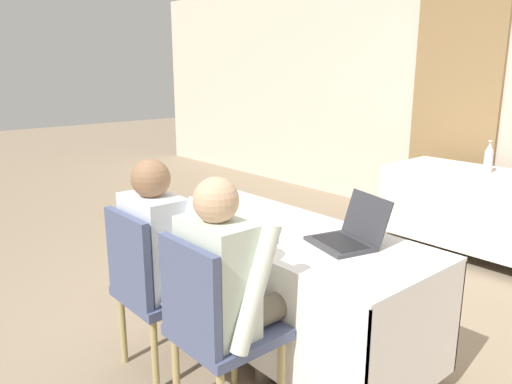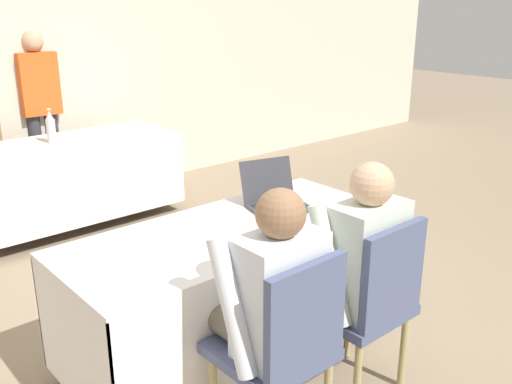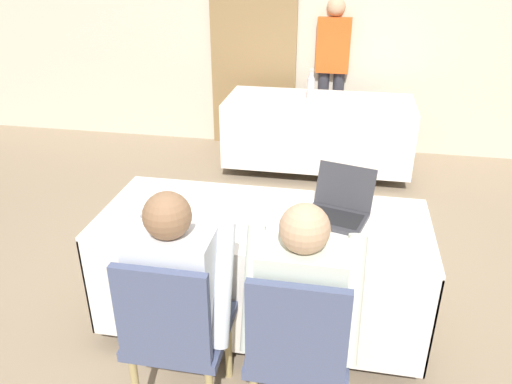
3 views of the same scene
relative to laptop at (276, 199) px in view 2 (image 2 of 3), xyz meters
name	(u,v)px [view 2 (image 2 of 3)]	position (x,y,z in m)	size (l,w,h in m)	color
ground_plane	(233,350)	(-0.39, -0.09, -0.78)	(24.00, 24.00, 0.00)	gray
wall_back	(9,59)	(-0.39, 2.98, 0.57)	(12.00, 0.06, 2.70)	beige
conference_table_near	(231,260)	(-0.39, -0.09, -0.22)	(1.78, 0.76, 0.73)	white
conference_table_far	(68,162)	(-0.26, 2.27, -0.22)	(1.78, 0.76, 0.73)	white
laptop	(276,199)	(0.00, 0.00, 0.00)	(0.39, 0.39, 0.25)	#333338
cell_phone	(271,235)	(-0.30, -0.30, -0.04)	(0.13, 0.14, 0.01)	black
paper_beside_laptop	(216,216)	(-0.34, 0.10, -0.05)	(0.22, 0.30, 0.00)	white
water_bottle	(51,127)	(-0.35, 2.31, 0.08)	(0.07, 0.07, 0.28)	#B7B7C1
chair_near_left	(283,345)	(-0.67, -0.77, -0.27)	(0.44, 0.44, 0.91)	tan
chair_near_right	(369,300)	(-0.12, -0.77, -0.27)	(0.44, 0.44, 0.91)	tan
person_checkered_shirt	(266,300)	(-0.67, -0.67, -0.11)	(0.50, 0.52, 1.17)	#665B4C
person_white_shirt	(353,262)	(-0.12, -0.67, -0.11)	(0.50, 0.52, 1.17)	#665B4C
person_red_shirt	(40,107)	(-0.18, 2.95, 0.14)	(0.34, 0.21, 1.59)	#33333D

